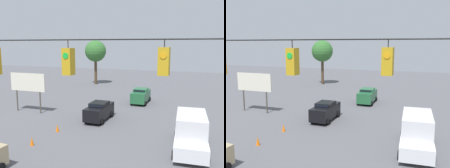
{
  "view_description": "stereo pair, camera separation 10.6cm",
  "coord_description": "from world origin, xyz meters",
  "views": [
    {
      "loc": [
        -5.86,
        5.81,
        7.97
      ],
      "look_at": [
        1.1,
        -13.39,
        4.71
      ],
      "focal_mm": 40.0,
      "sensor_mm": 36.0,
      "label": 1
    },
    {
      "loc": [
        -5.96,
        5.78,
        7.97
      ],
      "look_at": [
        1.1,
        -13.39,
        4.71
      ],
      "focal_mm": 40.0,
      "sensor_mm": 36.0,
      "label": 2
    }
  ],
  "objects": [
    {
      "name": "overhead_signal_span",
      "position": [
        0.08,
        -1.62,
        5.63
      ],
      "size": [
        23.1,
        0.38,
        8.85
      ],
      "color": "slate",
      "rests_on": "ground_plane"
    },
    {
      "name": "sedan_green_withflow_deep",
      "position": [
        1.81,
        -26.94,
        1.05
      ],
      "size": [
        2.18,
        4.56,
        2.02
      ],
      "color": "#236038",
      "rests_on": "ground_plane"
    },
    {
      "name": "box_truck_white_oncoming_far",
      "position": [
        -5.33,
        -13.05,
        1.43
      ],
      "size": [
        2.79,
        6.43,
        2.9
      ],
      "color": "silver",
      "rests_on": "ground_plane"
    },
    {
      "name": "sedan_black_withflow_far",
      "position": [
        4.12,
        -17.8,
        1.02
      ],
      "size": [
        2.05,
        4.5,
        1.95
      ],
      "color": "black",
      "rests_on": "ground_plane"
    },
    {
      "name": "traffic_cone_nearest",
      "position": [
        6.6,
        -6.44,
        0.36
      ],
      "size": [
        0.3,
        0.3,
        0.71
      ],
      "primitive_type": "cone",
      "color": "orange",
      "rests_on": "ground_plane"
    },
    {
      "name": "traffic_cone_second",
      "position": [
        6.55,
        -9.72,
        0.36
      ],
      "size": [
        0.3,
        0.3,
        0.71
      ],
      "primitive_type": "cone",
      "color": "orange",
      "rests_on": "ground_plane"
    },
    {
      "name": "traffic_cone_third",
      "position": [
        6.38,
        -13.19,
        0.36
      ],
      "size": [
        0.3,
        0.3,
        0.71
      ],
      "primitive_type": "cone",
      "color": "orange",
      "rests_on": "ground_plane"
    },
    {
      "name": "roadside_billboard",
      "position": [
        13.28,
        -17.95,
        3.35
      ],
      "size": [
        4.7,
        0.16,
        4.63
      ],
      "color": "#4C473D",
      "rests_on": "ground_plane"
    },
    {
      "name": "tree_horizon_left",
      "position": [
        14.21,
        -39.97,
        6.56
      ],
      "size": [
        4.23,
        4.23,
        8.75
      ],
      "color": "#4C3823",
      "rests_on": "ground_plane"
    }
  ]
}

